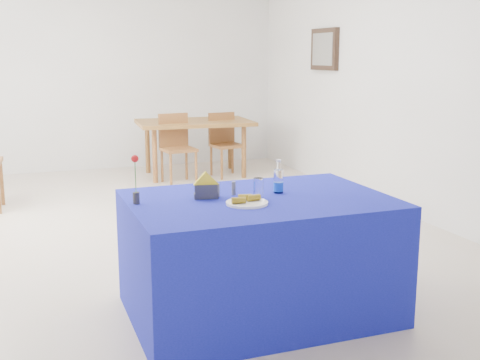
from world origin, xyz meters
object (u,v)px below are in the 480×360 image
plate (247,203)px  oak_table (194,126)px  blue_table (259,256)px  water_bottle (278,182)px  chair_bg_right (225,140)px  chair_bg_left (176,143)px

plate → oak_table: plate is taller
blue_table → water_bottle: bearing=27.4°
water_bottle → blue_table: bearing=-152.6°
plate → water_bottle: 0.37m
plate → oak_table: size_ratio=0.16×
plate → chair_bg_right: 4.69m
water_bottle → chair_bg_left: (0.36, 4.06, -0.32)m
water_bottle → chair_bg_right: 4.41m
blue_table → oak_table: 4.60m
water_bottle → chair_bg_left: bearing=84.9°
blue_table → oak_table: bearing=79.0°
chair_bg_right → plate: bearing=-114.7°
plate → oak_table: 4.75m
plate → chair_bg_left: 4.34m
blue_table → chair_bg_left: size_ratio=1.80×
blue_table → water_bottle: size_ratio=7.44×
chair_bg_left → chair_bg_right: bearing=9.3°
oak_table → chair_bg_left: bearing=-134.3°
chair_bg_left → water_bottle: bearing=-100.9°
plate → oak_table: (1.01, 4.64, -0.09)m
water_bottle → chair_bg_left: water_bottle is taller
blue_table → chair_bg_right: size_ratio=1.86×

